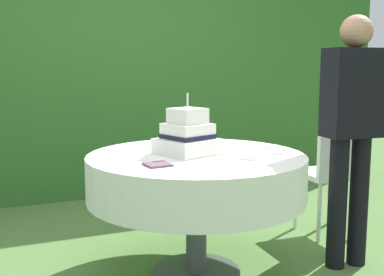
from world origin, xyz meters
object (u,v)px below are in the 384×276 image
serving_plate_left (276,152)px  serving_plate_near (250,157)px  cake_table (196,177)px  serving_plate_far (266,147)px  wedding_cake (188,136)px  garden_chair (333,167)px  serving_plate_right (192,141)px  napkin_stack (158,165)px  standing_person (352,124)px

serving_plate_left → serving_plate_near: bearing=-159.7°
cake_table → serving_plate_far: size_ratio=13.29×
wedding_cake → serving_plate_left: 0.55m
serving_plate_near → garden_chair: (0.98, 0.45, -0.22)m
cake_table → serving_plate_left: (0.47, -0.15, 0.14)m
garden_chair → wedding_cake: bearing=-172.4°
serving_plate_far → serving_plate_right: 0.55m
napkin_stack → standing_person: (1.27, -0.05, 0.16)m
standing_person → serving_plate_right: bearing=136.1°
cake_table → serving_plate_right: (0.17, 0.47, 0.14)m
wedding_cake → serving_plate_left: (0.51, -0.19, -0.10)m
wedding_cake → garden_chair: size_ratio=0.46×
serving_plate_right → garden_chair: garden_chair is taller
serving_plate_near → serving_plate_left: size_ratio=1.28×
serving_plate_far → napkin_stack: 0.89m
wedding_cake → serving_plate_right: size_ratio=2.98×
wedding_cake → serving_plate_right: bearing=63.7°
cake_table → serving_plate_left: bearing=-17.3°
serving_plate_left → cake_table: bearing=162.7°
serving_plate_near → garden_chair: size_ratio=0.16×
serving_plate_left → serving_plate_far: bearing=76.3°
wedding_cake → serving_plate_right: (0.21, 0.43, -0.10)m
cake_table → garden_chair: 1.23m
serving_plate_far → standing_person: (0.43, -0.32, 0.17)m
napkin_stack → wedding_cake: bearing=42.9°
serving_plate_left → serving_plate_right: bearing=115.8°
serving_plate_near → serving_plate_far: same height
napkin_stack → cake_table: bearing=34.0°
serving_plate_far → serving_plate_right: bearing=129.4°
serving_plate_left → serving_plate_right: (-0.30, 0.62, 0.00)m
serving_plate_near → cake_table: bearing=135.3°
serving_plate_left → wedding_cake: bearing=159.1°
napkin_stack → serving_plate_right: bearing=54.3°
serving_plate_near → standing_person: (0.71, -0.04, 0.17)m
cake_table → serving_plate_near: size_ratio=9.08×
serving_plate_right → garden_chair: bearing=-14.0°
serving_plate_far → standing_person: bearing=-37.1°
serving_plate_left → serving_plate_right: size_ratio=0.84×
cake_table → standing_person: bearing=-16.1°
napkin_stack → garden_chair: (1.54, 0.43, -0.22)m
serving_plate_near → napkin_stack: 0.56m
serving_plate_far → serving_plate_left: size_ratio=0.88×
wedding_cake → napkin_stack: wedding_cake is taller
wedding_cake → serving_plate_near: size_ratio=2.77×
wedding_cake → serving_plate_near: (0.27, -0.28, -0.10)m
serving_plate_far → serving_plate_near: bearing=-134.9°
cake_table → standing_person: (0.95, -0.27, 0.31)m
cake_table → serving_plate_right: size_ratio=9.76×
wedding_cake → serving_plate_near: 0.41m
serving_plate_far → serving_plate_right: (-0.35, 0.42, 0.00)m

